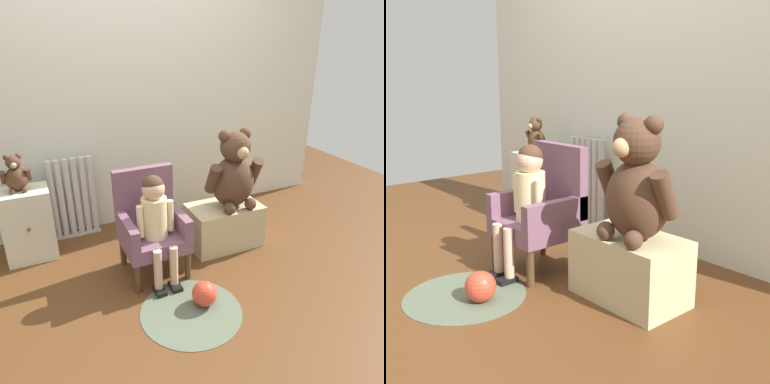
{
  "view_description": "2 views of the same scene",
  "coord_description": "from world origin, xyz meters",
  "views": [
    {
      "loc": [
        -0.84,
        -1.73,
        1.59
      ],
      "look_at": [
        0.16,
        0.43,
        0.56
      ],
      "focal_mm": 35.0,
      "sensor_mm": 36.0,
      "label": 1
    },
    {
      "loc": [
        2.04,
        -1.14,
        1.1
      ],
      "look_at": [
        0.17,
        0.46,
        0.52
      ],
      "focal_mm": 45.0,
      "sensor_mm": 36.0,
      "label": 2
    }
  ],
  "objects": [
    {
      "name": "ground_plane",
      "position": [
        0.0,
        0.0,
        0.0
      ],
      "size": [
        6.0,
        6.0,
        0.0
      ],
      "primitive_type": "plane",
      "color": "#573319"
    },
    {
      "name": "back_wall",
      "position": [
        0.0,
        1.3,
        1.2
      ],
      "size": [
        3.8,
        0.05,
        2.4
      ],
      "primitive_type": "cube",
      "color": "silver",
      "rests_on": "ground_plane"
    },
    {
      "name": "radiator",
      "position": [
        -0.56,
        1.17,
        0.34
      ],
      "size": [
        0.37,
        0.05,
        0.68
      ],
      "color": "beige",
      "rests_on": "ground_plane"
    },
    {
      "name": "small_dresser",
      "position": [
        -0.92,
        0.99,
        0.27
      ],
      "size": [
        0.35,
        0.28,
        0.55
      ],
      "color": "beige",
      "rests_on": "ground_plane"
    },
    {
      "name": "child_armchair",
      "position": [
        -0.14,
        0.47,
        0.35
      ],
      "size": [
        0.42,
        0.42,
        0.73
      ],
      "color": "#734D62",
      "rests_on": "ground_plane"
    },
    {
      "name": "child_figure",
      "position": [
        -0.14,
        0.35,
        0.49
      ],
      "size": [
        0.25,
        0.35,
        0.74
      ],
      "color": "beige",
      "rests_on": "ground_plane"
    },
    {
      "name": "low_bench",
      "position": [
        0.49,
        0.54,
        0.17
      ],
      "size": [
        0.56,
        0.34,
        0.34
      ],
      "primitive_type": "cube",
      "color": "#BFB385",
      "rests_on": "ground_plane"
    },
    {
      "name": "large_teddy_bear",
      "position": [
        0.54,
        0.51,
        0.61
      ],
      "size": [
        0.44,
        0.31,
        0.6
      ],
      "color": "#4D3223",
      "rests_on": "low_bench"
    },
    {
      "name": "small_teddy_bear",
      "position": [
        -0.94,
        0.99,
        0.66
      ],
      "size": [
        0.2,
        0.14,
        0.27
      ],
      "color": "#4C3120",
      "rests_on": "small_dresser"
    },
    {
      "name": "floor_rug",
      "position": [
        -0.09,
        -0.08,
        0.0
      ],
      "size": [
        0.63,
        0.63,
        0.01
      ],
      "primitive_type": "cylinder",
      "color": "#56614B",
      "rests_on": "ground_plane"
    },
    {
      "name": "toy_ball",
      "position": [
        0.02,
        -0.05,
        0.08
      ],
      "size": [
        0.16,
        0.16,
        0.16
      ],
      "primitive_type": "sphere",
      "color": "red",
      "rests_on": "ground_plane"
    }
  ]
}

